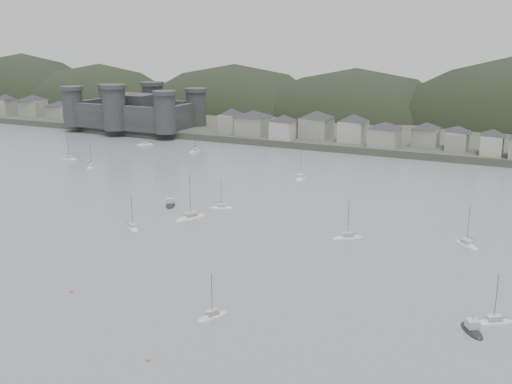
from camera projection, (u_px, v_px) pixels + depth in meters
The scene contains 10 objects.
ground at pixel (73, 319), 111.55m from camera, with size 900.00×900.00×0.00m, color slate.
far_shore_land at pixel (419, 115), 367.81m from camera, with size 900.00×250.00×3.00m, color #383D2D.
forested_ridge at pixel (416, 144), 346.71m from camera, with size 851.55×103.94×102.57m.
castle at pixel (134, 110), 316.10m from camera, with size 66.00×43.00×20.00m.
waterfront_town at pixel (489, 138), 247.42m from camera, with size 451.48×28.46×12.92m.
sailboat_lead at pixel (221, 208), 180.70m from camera, with size 7.15×5.17×9.49m.
moored_fleet at pixel (194, 216), 172.75m from camera, with size 267.75×177.37×13.77m.
motor_launch_near at pixel (472, 330), 106.71m from camera, with size 5.82×7.12×3.66m.
motor_launch_far at pixel (170, 204), 183.75m from camera, with size 6.15×8.02×3.83m.
mooring_buoys at pixel (208, 223), 166.43m from camera, with size 156.12×139.42×0.70m.
Camera 1 is at (74.32, -77.50, 50.12)m, focal length 43.61 mm.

